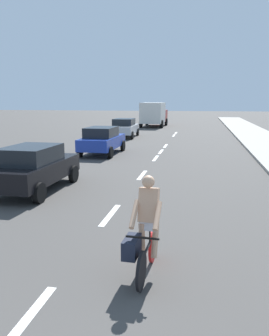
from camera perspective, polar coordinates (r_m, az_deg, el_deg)
The scene contains 14 objects.
ground_plane at distance 20.52m, azimuth 4.37°, elevation 2.64°, with size 160.00×160.00×0.00m, color #423F3D.
lane_stripe_1 at distance 5.51m, azimuth -17.84°, elevation -23.22°, with size 0.16×1.80×0.01m, color white.
lane_stripe_2 at distance 9.40m, azimuth -4.08°, elevation -7.83°, with size 0.16×1.80×0.01m, color white.
lane_stripe_3 at distance 14.23m, azimuth 1.30°, elevation -1.18°, with size 0.16×1.80×0.01m, color white.
lane_stripe_4 at distance 18.39m, azimuth 3.57°, elevation 1.66°, with size 0.16×1.80×0.01m, color white.
lane_stripe_5 at distance 20.77m, azimuth 4.45°, elevation 2.76°, with size 0.16×1.80×0.01m, color white.
lane_stripe_6 at distance 23.44m, azimuth 5.23°, elevation 3.72°, with size 0.16×1.80×0.01m, color white.
lane_stripe_7 at distance 30.48m, azimuth 6.62°, elevation 5.44°, with size 0.16×1.80×0.01m, color white.
lane_stripe_8 at distance 32.87m, azimuth 6.95°, elevation 5.86°, with size 0.16×1.80×0.01m, color white.
cyclist at distance 6.06m, azimuth 1.71°, elevation -10.52°, with size 0.62×1.71×1.82m.
parked_car_black at distance 12.14m, azimuth -16.53°, elevation 0.19°, with size 1.93×4.09×1.57m.
parked_car_blue at distance 19.81m, azimuth -5.44°, elevation 4.76°, with size 1.97×4.17×1.57m.
parked_car_silver at distance 28.78m, azimuth -1.71°, elevation 6.84°, with size 2.08×4.31×1.57m.
delivery_truck at distance 40.51m, azimuth 3.27°, elevation 9.06°, with size 2.79×6.29×2.80m.
Camera 1 is at (2.35, -0.15, 3.08)m, focal length 36.35 mm.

